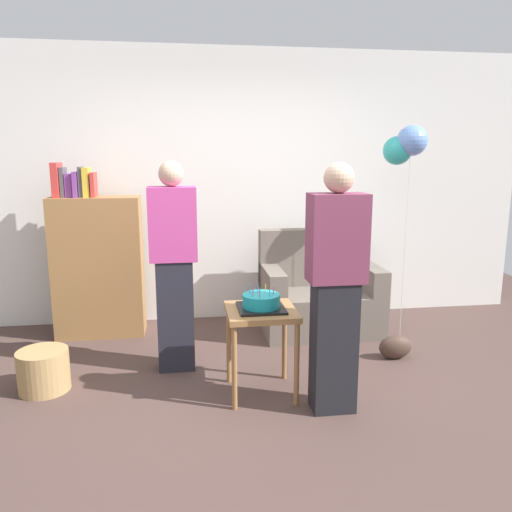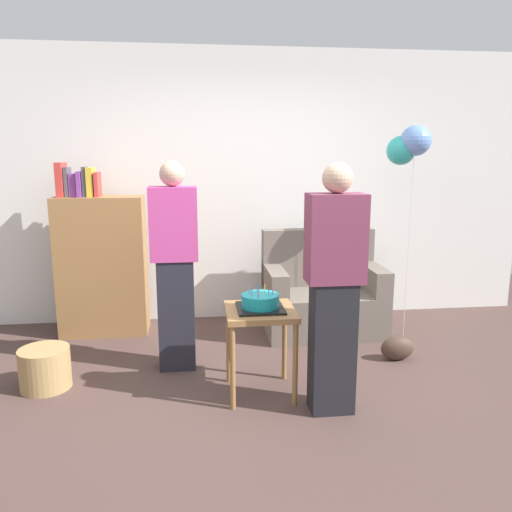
% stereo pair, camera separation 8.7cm
% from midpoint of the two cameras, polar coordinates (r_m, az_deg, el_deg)
% --- Properties ---
extents(ground_plane, '(8.00, 8.00, 0.00)m').
position_cam_midpoint_polar(ground_plane, '(3.53, 1.12, -16.88)').
color(ground_plane, '#4C3833').
extents(wall_back, '(6.00, 0.10, 2.70)m').
position_cam_midpoint_polar(wall_back, '(5.15, -2.54, 7.80)').
color(wall_back, silver).
rests_on(wall_back, ground_plane).
extents(couch, '(1.10, 0.70, 0.96)m').
position_cam_midpoint_polar(couch, '(4.90, 6.65, -4.47)').
color(couch, '#6B6056').
rests_on(couch, ground_plane).
extents(bookshelf, '(0.80, 0.36, 1.61)m').
position_cam_midpoint_polar(bookshelf, '(4.91, -17.99, -0.83)').
color(bookshelf, olive).
rests_on(bookshelf, ground_plane).
extents(side_table, '(0.48, 0.48, 0.62)m').
position_cam_midpoint_polar(side_table, '(3.53, -0.13, -7.55)').
color(side_table, olive).
rests_on(side_table, ground_plane).
extents(birthday_cake, '(0.32, 0.32, 0.17)m').
position_cam_midpoint_polar(birthday_cake, '(3.48, -0.13, -5.25)').
color(birthday_cake, black).
rests_on(birthday_cake, side_table).
extents(person_blowing_candles, '(0.36, 0.22, 1.63)m').
position_cam_midpoint_polar(person_blowing_candles, '(3.92, -9.89, -1.14)').
color(person_blowing_candles, '#23232D').
rests_on(person_blowing_candles, ground_plane).
extents(person_holding_cake, '(0.36, 0.22, 1.63)m').
position_cam_midpoint_polar(person_holding_cake, '(3.26, 8.25, -3.68)').
color(person_holding_cake, black).
rests_on(person_holding_cake, ground_plane).
extents(wicker_basket, '(0.36, 0.36, 0.30)m').
position_cam_midpoint_polar(wicker_basket, '(4.03, -23.53, -11.81)').
color(wicker_basket, '#A88451').
rests_on(wicker_basket, ground_plane).
extents(handbag, '(0.28, 0.14, 0.20)m').
position_cam_midpoint_polar(handbag, '(4.40, 14.97, -9.94)').
color(handbag, '#473328').
rests_on(handbag, ground_plane).
extents(balloon_bunch, '(0.36, 0.34, 1.93)m').
position_cam_midpoint_polar(balloon_bunch, '(4.74, 16.04, 11.97)').
color(balloon_bunch, silver).
rests_on(balloon_bunch, ground_plane).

